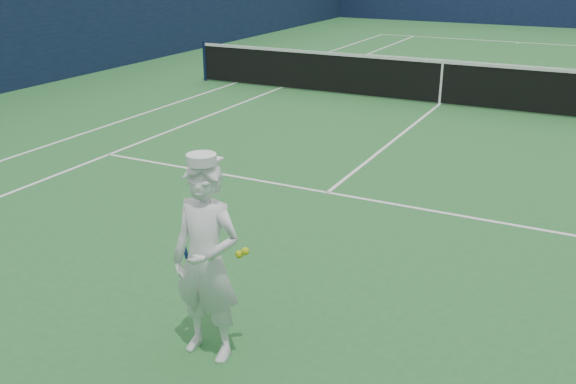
# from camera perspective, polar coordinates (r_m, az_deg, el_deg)

# --- Properties ---
(ground) EXTENTS (80.00, 80.00, 0.00)m
(ground) POSITION_cam_1_polar(r_m,az_deg,el_deg) (15.21, 13.30, 7.57)
(ground) COLOR #27682F
(ground) RESTS_ON ground
(court_markings) EXTENTS (11.03, 23.83, 0.01)m
(court_markings) POSITION_cam_1_polar(r_m,az_deg,el_deg) (15.21, 13.30, 7.59)
(court_markings) COLOR white
(court_markings) RESTS_ON ground
(windscreen_fence) EXTENTS (20.12, 36.12, 4.00)m
(windscreen_fence) POSITION_cam_1_polar(r_m,az_deg,el_deg) (14.90, 13.95, 15.07)
(windscreen_fence) COLOR #10193A
(windscreen_fence) RESTS_ON ground
(tennis_net) EXTENTS (12.88, 0.09, 1.07)m
(tennis_net) POSITION_cam_1_polar(r_m,az_deg,el_deg) (15.10, 13.48, 9.62)
(tennis_net) COLOR #141E4C
(tennis_net) RESTS_ON ground
(tennis_player) EXTENTS (0.77, 0.47, 1.82)m
(tennis_player) POSITION_cam_1_polar(r_m,az_deg,el_deg) (5.40, -7.26, -6.13)
(tennis_player) COLOR white
(tennis_player) RESTS_ON ground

